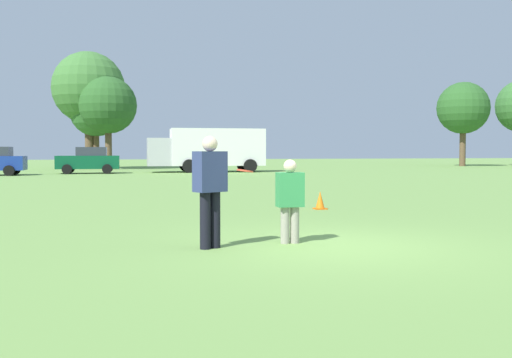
{
  "coord_description": "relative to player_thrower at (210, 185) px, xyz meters",
  "views": [
    {
      "loc": [
        -3.54,
        -8.88,
        1.56
      ],
      "look_at": [
        -1.07,
        0.9,
        1.07
      ],
      "focal_mm": 40.86,
      "sensor_mm": 36.0,
      "label": 1
    }
  ],
  "objects": [
    {
      "name": "tree_east_oak",
      "position": [
        33.55,
        43.56,
        4.89
      ],
      "size": [
        5.28,
        5.28,
        8.58
      ],
      "color": "brown",
      "rests_on": "ground"
    },
    {
      "name": "player_thrower",
      "position": [
        0.0,
        0.0,
        0.0
      ],
      "size": [
        0.57,
        0.46,
        1.79
      ],
      "color": "black",
      "rests_on": "ground"
    },
    {
      "name": "tree_west_maple",
      "position": [
        -3.27,
        44.02,
        6.01
      ],
      "size": [
        6.28,
        6.28,
        10.21
      ],
      "color": "brown",
      "rests_on": "ground"
    },
    {
      "name": "traffic_cone",
      "position": [
        3.9,
        5.48,
        -0.78
      ],
      "size": [
        0.32,
        0.32,
        0.48
      ],
      "color": "#D8590C",
      "rests_on": "ground"
    },
    {
      "name": "tree_east_birch",
      "position": [
        -1.63,
        41.64,
        4.37
      ],
      "size": [
        4.82,
        4.82,
        7.83
      ],
      "color": "brown",
      "rests_on": "ground"
    },
    {
      "name": "player_defender",
      "position": [
        1.39,
        0.18,
        -0.23
      ],
      "size": [
        0.44,
        0.25,
        1.41
      ],
      "color": "gray",
      "rests_on": "ground"
    },
    {
      "name": "box_truck",
      "position": [
        5.55,
        33.29,
        0.74
      ],
      "size": [
        8.58,
        3.2,
        3.18
      ],
      "color": "white",
      "rests_on": "ground"
    },
    {
      "name": "ground_plane",
      "position": [
        1.99,
        -0.25,
        -1.01
      ],
      "size": [
        200.0,
        200.0,
        0.0
      ],
      "primitive_type": "plane",
      "color": "#6B9347"
    },
    {
      "name": "parked_car_mid_right",
      "position": [
        -2.94,
        32.59,
        -0.09
      ],
      "size": [
        4.26,
        2.33,
        1.82
      ],
      "color": "#0C4C2D",
      "rests_on": "ground"
    },
    {
      "name": "tree_center_elm",
      "position": [
        -2.67,
        43.94,
        4.04
      ],
      "size": [
        4.52,
        4.52,
        7.34
      ],
      "color": "brown",
      "rests_on": "ground"
    },
    {
      "name": "frisbee",
      "position": [
        0.57,
        0.02,
        0.22
      ],
      "size": [
        0.27,
        0.27,
        0.07
      ],
      "color": "#E54C33"
    }
  ]
}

